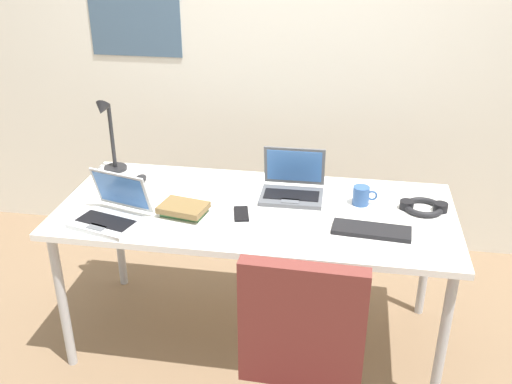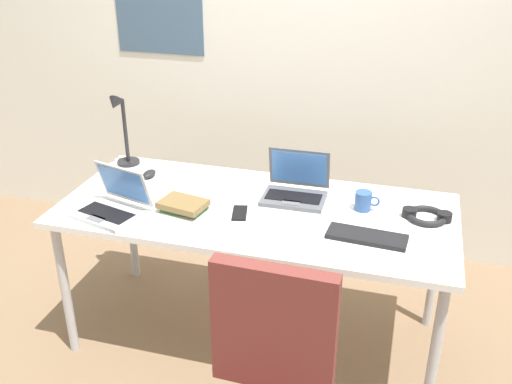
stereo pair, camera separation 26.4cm
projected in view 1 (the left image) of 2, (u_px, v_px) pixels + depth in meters
name	position (u px, v px, depth m)	size (l,w,h in m)	color
ground_plane	(256.00, 335.00, 3.00)	(12.00, 12.00, 0.00)	#7A6047
wall_back	(287.00, 37.00, 3.41)	(6.00, 0.13, 2.60)	silver
desk	(256.00, 219.00, 2.70)	(1.80, 0.80, 0.74)	white
desk_lamp	(109.00, 136.00, 2.95)	(0.12, 0.18, 0.40)	black
laptop_mid_desk	(111.00, 213.00, 2.54)	(0.34, 0.32, 0.21)	#B7BABC
laptop_near_mouse	(292.00, 187.00, 2.77)	(0.30, 0.25, 0.22)	#515459
external_keyboard	(371.00, 230.00, 2.47)	(0.33, 0.12, 0.02)	black
computer_mouse	(140.00, 179.00, 2.92)	(0.06, 0.10, 0.03)	black
cell_phone	(241.00, 214.00, 2.61)	(0.06, 0.14, 0.01)	black
headphones	(423.00, 207.00, 2.65)	(0.21, 0.18, 0.04)	black
book_stack	(184.00, 209.00, 2.61)	(0.23, 0.18, 0.05)	#336638
coffee_mug	(361.00, 196.00, 2.69)	(0.11, 0.08, 0.09)	#2D518C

